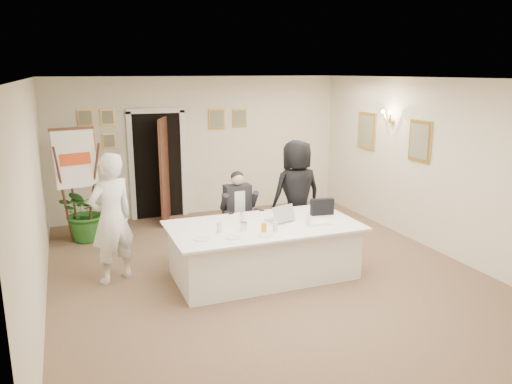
{
  "coord_description": "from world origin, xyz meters",
  "views": [
    {
      "loc": [
        -2.61,
        -6.38,
        2.9
      ],
      "look_at": [
        0.1,
        0.6,
        1.08
      ],
      "focal_mm": 35.0,
      "sensor_mm": 36.0,
      "label": 1
    }
  ],
  "objects_px": {
    "standing_woman": "(297,194)",
    "laptop_bag": "(322,207)",
    "standing_man": "(112,218)",
    "laptop": "(280,211)",
    "steel_jug": "(244,226)",
    "flip_chart": "(76,191)",
    "potted_palm": "(86,210)",
    "conference_table": "(264,250)",
    "seated_man": "(239,212)",
    "oj_glass": "(264,228)",
    "paper_stack": "(317,222)"
  },
  "relations": [
    {
      "from": "standing_man",
      "to": "steel_jug",
      "type": "height_order",
      "value": "standing_man"
    },
    {
      "from": "seated_man",
      "to": "laptop_bag",
      "type": "bearing_deg",
      "value": -52.81
    },
    {
      "from": "seated_man",
      "to": "standing_woman",
      "type": "height_order",
      "value": "standing_woman"
    },
    {
      "from": "potted_palm",
      "to": "oj_glass",
      "type": "bearing_deg",
      "value": -53.86
    },
    {
      "from": "steel_jug",
      "to": "paper_stack",
      "type": "bearing_deg",
      "value": -5.41
    },
    {
      "from": "conference_table",
      "to": "potted_palm",
      "type": "height_order",
      "value": "potted_palm"
    },
    {
      "from": "conference_table",
      "to": "potted_palm",
      "type": "xyz_separation_m",
      "value": [
        -2.29,
        2.6,
        0.14
      ]
    },
    {
      "from": "paper_stack",
      "to": "oj_glass",
      "type": "distance_m",
      "value": 0.88
    },
    {
      "from": "conference_table",
      "to": "standing_woman",
      "type": "distance_m",
      "value": 1.5
    },
    {
      "from": "laptop_bag",
      "to": "oj_glass",
      "type": "relative_size",
      "value": 2.71
    },
    {
      "from": "laptop_bag",
      "to": "standing_woman",
      "type": "bearing_deg",
      "value": 98.82
    },
    {
      "from": "conference_table",
      "to": "laptop_bag",
      "type": "relative_size",
      "value": 7.62
    },
    {
      "from": "flip_chart",
      "to": "oj_glass",
      "type": "bearing_deg",
      "value": -51.51
    },
    {
      "from": "conference_table",
      "to": "oj_glass",
      "type": "distance_m",
      "value": 0.58
    },
    {
      "from": "standing_man",
      "to": "paper_stack",
      "type": "relative_size",
      "value": 5.56
    },
    {
      "from": "potted_palm",
      "to": "laptop",
      "type": "distance_m",
      "value": 3.62
    },
    {
      "from": "conference_table",
      "to": "potted_palm",
      "type": "bearing_deg",
      "value": 131.35
    },
    {
      "from": "conference_table",
      "to": "potted_palm",
      "type": "distance_m",
      "value": 3.47
    },
    {
      "from": "potted_palm",
      "to": "seated_man",
      "type": "bearing_deg",
      "value": -34.03
    },
    {
      "from": "laptop_bag",
      "to": "standing_man",
      "type": "bearing_deg",
      "value": 179.19
    },
    {
      "from": "standing_woman",
      "to": "oj_glass",
      "type": "relative_size",
      "value": 13.93
    },
    {
      "from": "potted_palm",
      "to": "steel_jug",
      "type": "xyz_separation_m",
      "value": [
        1.94,
        -2.74,
        0.29
      ]
    },
    {
      "from": "standing_woman",
      "to": "steel_jug",
      "type": "relative_size",
      "value": 16.46
    },
    {
      "from": "potted_palm",
      "to": "standing_man",
      "type": "bearing_deg",
      "value": -82.5
    },
    {
      "from": "laptop",
      "to": "standing_man",
      "type": "bearing_deg",
      "value": 149.87
    },
    {
      "from": "potted_palm",
      "to": "steel_jug",
      "type": "bearing_deg",
      "value": -54.67
    },
    {
      "from": "laptop",
      "to": "paper_stack",
      "type": "distance_m",
      "value": 0.57
    },
    {
      "from": "paper_stack",
      "to": "oj_glass",
      "type": "bearing_deg",
      "value": -172.86
    },
    {
      "from": "conference_table",
      "to": "steel_jug",
      "type": "distance_m",
      "value": 0.58
    },
    {
      "from": "oj_glass",
      "to": "steel_jug",
      "type": "distance_m",
      "value": 0.3
    },
    {
      "from": "seated_man",
      "to": "flip_chart",
      "type": "height_order",
      "value": "flip_chart"
    },
    {
      "from": "standing_woman",
      "to": "laptop",
      "type": "relative_size",
      "value": 4.72
    },
    {
      "from": "flip_chart",
      "to": "steel_jug",
      "type": "bearing_deg",
      "value": -52.12
    },
    {
      "from": "flip_chart",
      "to": "oj_glass",
      "type": "xyz_separation_m",
      "value": [
        2.29,
        -2.88,
        -0.06
      ]
    },
    {
      "from": "standing_woman",
      "to": "laptop_bag",
      "type": "bearing_deg",
      "value": 87.8
    },
    {
      "from": "conference_table",
      "to": "seated_man",
      "type": "height_order",
      "value": "seated_man"
    },
    {
      "from": "oj_glass",
      "to": "steel_jug",
      "type": "xyz_separation_m",
      "value": [
        -0.21,
        0.21,
        -0.01
      ]
    },
    {
      "from": "laptop_bag",
      "to": "flip_chart",
      "type": "bearing_deg",
      "value": 152.95
    },
    {
      "from": "conference_table",
      "to": "oj_glass",
      "type": "xyz_separation_m",
      "value": [
        -0.14,
        -0.35,
        0.45
      ]
    },
    {
      "from": "standing_woman",
      "to": "laptop_bag",
      "type": "height_order",
      "value": "standing_woman"
    },
    {
      "from": "seated_man",
      "to": "laptop",
      "type": "distance_m",
      "value": 1.04
    },
    {
      "from": "seated_man",
      "to": "laptop_bag",
      "type": "distance_m",
      "value": 1.39
    },
    {
      "from": "flip_chart",
      "to": "oj_glass",
      "type": "distance_m",
      "value": 3.68
    },
    {
      "from": "potted_palm",
      "to": "steel_jug",
      "type": "distance_m",
      "value": 3.37
    },
    {
      "from": "seated_man",
      "to": "standing_man",
      "type": "bearing_deg",
      "value": -178.11
    },
    {
      "from": "standing_man",
      "to": "laptop_bag",
      "type": "relative_size",
      "value": 5.2
    },
    {
      "from": "laptop",
      "to": "laptop_bag",
      "type": "xyz_separation_m",
      "value": [
        0.72,
        0.05,
        -0.02
      ]
    },
    {
      "from": "flip_chart",
      "to": "potted_palm",
      "type": "height_order",
      "value": "flip_chart"
    },
    {
      "from": "flip_chart",
      "to": "steel_jug",
      "type": "distance_m",
      "value": 3.38
    },
    {
      "from": "seated_man",
      "to": "steel_jug",
      "type": "bearing_deg",
      "value": -116.89
    }
  ]
}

